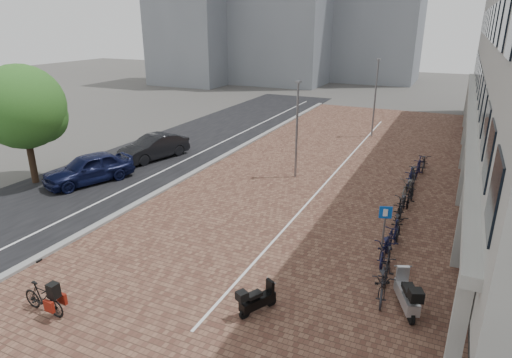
% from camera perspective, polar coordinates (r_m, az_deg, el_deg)
% --- Properties ---
extents(ground, '(140.00, 140.00, 0.00)m').
position_cam_1_polar(ground, '(16.15, -9.20, -10.99)').
color(ground, '#474442').
rests_on(ground, ground).
extents(plaza_brick, '(14.50, 42.00, 0.04)m').
position_cam_1_polar(plaza_brick, '(25.45, 9.84, 0.80)').
color(plaza_brick, brown).
rests_on(plaza_brick, ground).
extents(street_asphalt, '(8.00, 50.00, 0.03)m').
position_cam_1_polar(street_asphalt, '(30.04, -10.80, 3.70)').
color(street_asphalt, black).
rests_on(street_asphalt, ground).
extents(curb, '(0.35, 42.00, 0.14)m').
position_cam_1_polar(curb, '(27.99, -4.28, 2.94)').
color(curb, gray).
rests_on(curb, ground).
extents(lane_line, '(0.12, 44.00, 0.00)m').
position_cam_1_polar(lane_line, '(28.95, -7.57, 3.30)').
color(lane_line, white).
rests_on(lane_line, street_asphalt).
extents(parking_line, '(0.10, 30.00, 0.00)m').
position_cam_1_polar(parking_line, '(25.40, 10.28, 0.79)').
color(parking_line, white).
rests_on(parking_line, plaza_brick).
extents(car_navy, '(3.48, 5.08, 1.61)m').
position_cam_1_polar(car_navy, '(25.03, -21.05, 1.31)').
color(car_navy, '#0E1334').
rests_on(car_navy, ground).
extents(car_dark, '(2.75, 4.87, 1.52)m').
position_cam_1_polar(car_dark, '(28.23, -13.23, 4.07)').
color(car_dark, black).
rests_on(car_dark, ground).
extents(hero_bike, '(1.68, 0.54, 1.17)m').
position_cam_1_polar(hero_bike, '(14.79, -26.13, -13.80)').
color(hero_bike, black).
rests_on(hero_bike, ground).
extents(shoes, '(0.34, 0.29, 0.08)m').
position_cam_1_polar(shoes, '(17.93, -26.84, -9.60)').
color(shoes, black).
rests_on(shoes, ground).
extents(scooter_front, '(1.17, 1.82, 1.20)m').
position_cam_1_polar(scooter_front, '(14.14, 19.17, -14.00)').
color(scooter_front, '#B6B6BB').
rests_on(scooter_front, ground).
extents(scooter_mid, '(1.04, 1.43, 0.96)m').
position_cam_1_polar(scooter_mid, '(13.39, 0.20, -15.44)').
color(scooter_mid, black).
rests_on(scooter_mid, ground).
extents(parking_sign, '(0.44, 0.18, 2.15)m').
position_cam_1_polar(parking_sign, '(16.20, 16.45, -5.85)').
color(parking_sign, slate).
rests_on(parking_sign, ground).
extents(lamp_near, '(0.12, 0.12, 5.27)m').
position_cam_1_polar(lamp_near, '(23.73, 5.35, 6.23)').
color(lamp_near, slate).
rests_on(lamp_near, ground).
extents(lamp_far, '(0.12, 0.12, 5.67)m').
position_cam_1_polar(lamp_far, '(33.73, 15.31, 10.06)').
color(lamp_far, gray).
rests_on(lamp_far, ground).
extents(street_tree, '(4.32, 4.32, 6.28)m').
position_cam_1_polar(street_tree, '(25.50, -27.91, 8.09)').
color(street_tree, '#382619').
rests_on(street_tree, ground).
extents(bike_row, '(1.25, 15.82, 1.05)m').
position_cam_1_polar(bike_row, '(20.76, 18.94, -3.01)').
color(bike_row, black).
rests_on(bike_row, ground).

